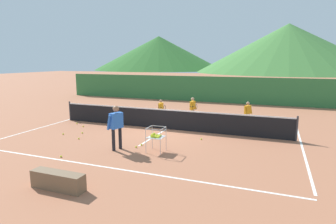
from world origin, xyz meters
TOP-DOWN VIEW (x-y plane):
  - ground_plane at (0.00, 0.00)m, footprint 120.00×120.00m
  - line_baseline_near at (0.00, -5.29)m, footprint 11.84×0.08m
  - line_baseline_far at (0.00, 4.82)m, footprint 11.84×0.08m
  - line_sideline_west at (-5.92, 0.00)m, footprint 0.08×10.11m
  - line_sideline_east at (5.92, 0.00)m, footprint 0.08×10.11m
  - line_service_center at (0.00, 0.00)m, footprint 0.08×5.93m
  - tennis_net at (0.00, 0.00)m, footprint 11.56×0.08m
  - instructor at (-0.56, -3.63)m, footprint 0.47×0.83m
  - student_0 at (-0.92, 1.55)m, footprint 0.39×0.58m
  - student_1 at (0.67, 2.23)m, footprint 0.41×0.66m
  - student_2 at (3.56, 2.23)m, footprint 0.41×0.47m
  - ball_cart at (0.88, -3.33)m, footprint 0.58×0.58m
  - tennis_ball_0 at (-3.27, -2.18)m, footprint 0.07×0.07m
  - tennis_ball_1 at (-4.79, -0.64)m, footprint 0.07×0.07m
  - tennis_ball_2 at (-2.80, -3.01)m, footprint 0.07×0.07m
  - tennis_ball_3 at (0.00, -3.18)m, footprint 0.07×0.07m
  - tennis_ball_4 at (2.05, -1.22)m, footprint 0.07×0.07m
  - tennis_ball_5 at (0.06, -2.85)m, footprint 0.07×0.07m
  - tennis_ball_6 at (-3.94, -2.64)m, footprint 0.07×0.07m
  - tennis_ball_7 at (-1.90, -5.07)m, footprint 0.07×0.07m
  - tennis_ball_8 at (-4.04, -1.10)m, footprint 0.07×0.07m
  - windscreen_fence at (0.00, 9.63)m, footprint 26.05×0.08m
  - courtside_bench at (-0.24, -7.03)m, footprint 1.50×0.36m
  - hill_0 at (-35.08, 82.15)m, footprint 45.40×45.40m
  - hill_2 at (7.07, 73.92)m, footprint 49.86×49.86m

SIDE VIEW (x-z plane):
  - ground_plane at x=0.00m, z-range 0.00..0.00m
  - line_baseline_near at x=0.00m, z-range 0.00..0.01m
  - line_baseline_far at x=0.00m, z-range 0.00..0.01m
  - line_sideline_west at x=-5.92m, z-range 0.00..0.01m
  - line_sideline_east at x=5.92m, z-range 0.00..0.01m
  - line_service_center at x=0.00m, z-range 0.00..0.01m
  - tennis_ball_0 at x=-3.27m, z-range 0.00..0.07m
  - tennis_ball_1 at x=-4.79m, z-range 0.00..0.07m
  - tennis_ball_2 at x=-2.80m, z-range 0.00..0.07m
  - tennis_ball_3 at x=0.00m, z-range 0.00..0.07m
  - tennis_ball_4 at x=2.05m, z-range 0.00..0.07m
  - tennis_ball_5 at x=0.06m, z-range 0.00..0.07m
  - tennis_ball_6 at x=-3.94m, z-range 0.00..0.07m
  - tennis_ball_7 at x=-1.90m, z-range 0.00..0.07m
  - tennis_ball_8 at x=-4.04m, z-range 0.00..0.07m
  - courtside_bench at x=-0.24m, z-range 0.00..0.46m
  - tennis_net at x=0.00m, z-range -0.03..1.02m
  - ball_cart at x=0.88m, z-range 0.14..1.04m
  - student_0 at x=-0.92m, z-range 0.12..1.32m
  - student_2 at x=3.56m, z-range 0.12..1.35m
  - student_1 at x=0.67m, z-range 0.13..1.44m
  - instructor at x=-0.56m, z-range 0.17..1.82m
  - windscreen_fence at x=0.00m, z-range 0.00..2.04m
  - hill_0 at x=-35.08m, z-range 0.00..11.75m
  - hill_2 at x=7.07m, z-range 0.00..13.26m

